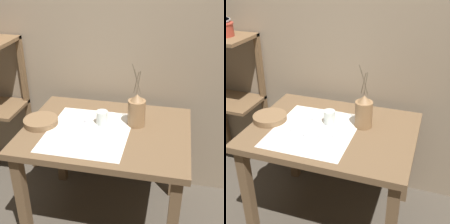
% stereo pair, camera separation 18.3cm
% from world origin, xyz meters
% --- Properties ---
extents(ground_plane, '(12.00, 12.00, 0.00)m').
position_xyz_m(ground_plane, '(0.00, 0.00, 0.00)').
color(ground_plane, '#473F35').
extents(stone_wall_back, '(7.00, 0.06, 2.40)m').
position_xyz_m(stone_wall_back, '(0.00, 0.49, 1.20)').
color(stone_wall_back, gray).
rests_on(stone_wall_back, ground_plane).
extents(wooden_table, '(1.01, 0.76, 0.71)m').
position_xyz_m(wooden_table, '(0.00, 0.00, 0.61)').
color(wooden_table, brown).
rests_on(wooden_table, ground_plane).
extents(wooden_shelf_unit, '(0.47, 0.33, 1.14)m').
position_xyz_m(wooden_shelf_unit, '(-0.95, 0.31, 0.79)').
color(wooden_shelf_unit, brown).
rests_on(wooden_shelf_unit, ground_plane).
extents(linen_cloth, '(0.49, 0.54, 0.00)m').
position_xyz_m(linen_cloth, '(-0.10, -0.06, 0.71)').
color(linen_cloth, white).
rests_on(linen_cloth, wooden_table).
extents(pitcher_with_flowers, '(0.11, 0.11, 0.40)m').
position_xyz_m(pitcher_with_flowers, '(0.17, 0.09, 0.81)').
color(pitcher_with_flowers, olive).
rests_on(pitcher_with_flowers, wooden_table).
extents(wooden_bowl, '(0.21, 0.21, 0.04)m').
position_xyz_m(wooden_bowl, '(-0.41, -0.03, 0.73)').
color(wooden_bowl, brown).
rests_on(wooden_bowl, wooden_table).
extents(glass_tumbler_near, '(0.07, 0.07, 0.09)m').
position_xyz_m(glass_tumbler_near, '(-0.04, 0.05, 0.76)').
color(glass_tumbler_near, silver).
rests_on(glass_tumbler_near, wooden_table).
extents(knife_center, '(0.01, 0.20, 0.00)m').
position_xyz_m(knife_center, '(-0.23, -0.03, 0.72)').
color(knife_center, '#A8A8AD').
rests_on(knife_center, wooden_table).
extents(spoon_outer, '(0.04, 0.21, 0.02)m').
position_xyz_m(spoon_outer, '(-0.15, 0.02, 0.72)').
color(spoon_outer, '#A8A8AD').
rests_on(spoon_outer, wooden_table).
extents(fork_inner, '(0.03, 0.20, 0.00)m').
position_xyz_m(fork_inner, '(-0.05, -0.04, 0.72)').
color(fork_inner, '#A8A8AD').
rests_on(fork_inner, wooden_table).
extents(fork_outer, '(0.04, 0.20, 0.00)m').
position_xyz_m(fork_outer, '(0.04, -0.05, 0.72)').
color(fork_outer, '#A8A8AD').
rests_on(fork_outer, wooden_table).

